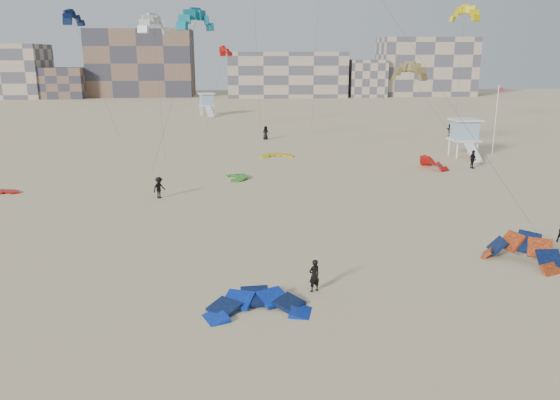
{
  "coord_description": "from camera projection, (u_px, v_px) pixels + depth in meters",
  "views": [
    {
      "loc": [
        -2.44,
        -24.61,
        11.16
      ],
      "look_at": [
        -0.32,
        6.0,
        3.0
      ],
      "focal_mm": 35.0,
      "sensor_mm": 36.0,
      "label": 1
    }
  ],
  "objects": [
    {
      "name": "kite_fly_navy",
      "position": [
        73.0,
        19.0,
        63.83
      ],
      "size": [
        5.79,
        4.76,
        15.55
      ],
      "rotation": [
        0.0,
        0.0,
        1.32
      ],
      "color": "#0C1F48",
      "rests_on": "ground"
    },
    {
      "name": "condo_east",
      "position": [
        425.0,
        67.0,
        155.3
      ],
      "size": [
        26.0,
        14.0,
        16.0
      ],
      "primitive_type": "cube",
      "color": "tan",
      "rests_on": "ground"
    },
    {
      "name": "kitesurfer_f",
      "position": [
        450.0,
        130.0,
        77.66
      ],
      "size": [
        0.56,
        1.61,
        1.72
      ],
      "primitive_type": "imported",
      "rotation": [
        0.0,
        0.0,
        -1.54
      ],
      "color": "black",
      "rests_on": "ground"
    },
    {
      "name": "kite_fly_olive",
      "position": [
        409.0,
        73.0,
        59.07
      ],
      "size": [
        8.28,
        5.71,
        9.79
      ],
      "rotation": [
        0.0,
        0.0,
        -0.61
      ],
      "color": "olive",
      "rests_on": "ground"
    },
    {
      "name": "kitesurfer_main",
      "position": [
        314.0,
        276.0,
        26.43
      ],
      "size": [
        0.71,
        0.62,
        1.65
      ],
      "primitive_type": "imported",
      "rotation": [
        0.0,
        0.0,
        3.61
      ],
      "color": "black",
      "rests_on": "ground"
    },
    {
      "name": "kite_fly_red",
      "position": [
        225.0,
        52.0,
        80.89
      ],
      "size": [
        4.97,
        4.38,
        11.91
      ],
      "rotation": [
        0.0,
        0.0,
        2.0
      ],
      "color": "#BA1000",
      "rests_on": "ground"
    },
    {
      "name": "kite_fly_yellow",
      "position": [
        465.0,
        15.0,
        76.72
      ],
      "size": [
        5.94,
        6.9,
        17.15
      ],
      "rotation": [
        0.0,
        0.0,
        -0.89
      ],
      "color": "#D1D105",
      "rests_on": "ground"
    },
    {
      "name": "kitesurfer_d",
      "position": [
        473.0,
        159.0,
        55.32
      ],
      "size": [
        0.6,
        1.15,
        1.87
      ],
      "primitive_type": "imported",
      "rotation": [
        0.0,
        0.0,
        1.7
      ],
      "color": "black",
      "rests_on": "ground"
    },
    {
      "name": "kite_ground_orange",
      "position": [
        520.0,
        263.0,
        30.28
      ],
      "size": [
        5.97,
        5.97,
        4.26
      ],
      "primitive_type": null,
      "rotation": [
        0.8,
        0.0,
        -0.87
      ],
      "color": "#E9471B",
      "rests_on": "ground"
    },
    {
      "name": "kitesurfer_e",
      "position": [
        266.0,
        133.0,
        74.4
      ],
      "size": [
        1.04,
        0.86,
        1.84
      ],
      "primitive_type": "imported",
      "rotation": [
        0.0,
        0.0,
        0.35
      ],
      "color": "black",
      "rests_on": "ground"
    },
    {
      "name": "kite_ground_green",
      "position": [
        236.0,
        179.0,
        50.96
      ],
      "size": [
        3.54,
        3.39,
        0.98
      ],
      "primitive_type": null,
      "rotation": [
        0.14,
        0.0,
        -1.36
      ],
      "color": "green",
      "rests_on": "ground"
    },
    {
      "name": "kite_fly_grey",
      "position": [
        154.0,
        26.0,
        55.55
      ],
      "size": [
        5.14,
        8.96,
        14.38
      ],
      "rotation": [
        0.0,
        0.0,
        0.92
      ],
      "color": "silver",
      "rests_on": "ground"
    },
    {
      "name": "kite_ground_blue",
      "position": [
        258.0,
        311.0,
        24.58
      ],
      "size": [
        4.76,
        4.98,
        2.08
      ],
      "primitive_type": null,
      "rotation": [
        0.23,
        0.0,
        0.08
      ],
      "color": "#0436BA",
      "rests_on": "ground"
    },
    {
      "name": "kite_ground_yellow",
      "position": [
        276.0,
        157.0,
        62.06
      ],
      "size": [
        3.8,
        3.97,
        0.66
      ],
      "primitive_type": null,
      "rotation": [
        0.06,
        0.0,
        0.11
      ],
      "color": "#D1D105",
      "rests_on": "ground"
    },
    {
      "name": "condo_fill_left",
      "position": [
        63.0,
        83.0,
        145.8
      ],
      "size": [
        12.0,
        10.0,
        8.0
      ],
      "primitive_type": "cube",
      "color": "brown",
      "rests_on": "ground"
    },
    {
      "name": "condo_fill_right",
      "position": [
        366.0,
        78.0,
        151.01
      ],
      "size": [
        10.0,
        10.0,
        10.0
      ],
      "primitive_type": "cube",
      "color": "tan",
      "rests_on": "ground"
    },
    {
      "name": "ground",
      "position": [
        295.0,
        290.0,
        26.76
      ],
      "size": [
        320.0,
        320.0,
        0.0
      ],
      "primitive_type": "plane",
      "color": "tan",
      "rests_on": "ground"
    },
    {
      "name": "kitesurfer_c",
      "position": [
        159.0,
        188.0,
        43.76
      ],
      "size": [
        1.24,
        1.27,
        1.75
      ],
      "primitive_type": "imported",
      "rotation": [
        0.0,
        0.0,
        0.84
      ],
      "color": "black",
      "rests_on": "ground"
    },
    {
      "name": "condo_west_b",
      "position": [
        142.0,
        63.0,
        151.63
      ],
      "size": [
        28.0,
        14.0,
        18.0
      ],
      "primitive_type": "cube",
      "color": "brown",
      "rests_on": "ground"
    },
    {
      "name": "condo_mid",
      "position": [
        286.0,
        74.0,
        151.22
      ],
      "size": [
        32.0,
        16.0,
        12.0
      ],
      "primitive_type": "cube",
      "color": "tan",
      "rests_on": "ground"
    },
    {
      "name": "lifeguard_tower_near",
      "position": [
        464.0,
        138.0,
        61.28
      ],
      "size": [
        3.1,
        5.86,
        4.28
      ],
      "rotation": [
        0.0,
        0.0,
        0.02
      ],
      "color": "white",
      "rests_on": "ground"
    },
    {
      "name": "kite_fly_teal_a",
      "position": [
        196.0,
        22.0,
        47.27
      ],
      "size": [
        6.77,
        4.77,
        14.02
      ],
      "rotation": [
        0.0,
        0.0,
        0.71
      ],
      "color": "#147388",
      "rests_on": "ground"
    },
    {
      "name": "lifeguard_tower_far",
      "position": [
        207.0,
        104.0,
        103.84
      ],
      "size": [
        3.56,
        6.08,
        4.2
      ],
      "rotation": [
        0.0,
        0.0,
        0.23
      ],
      "color": "white",
      "rests_on": "ground"
    },
    {
      "name": "flagpole",
      "position": [
        496.0,
        118.0,
        62.48
      ],
      "size": [
        0.64,
        0.1,
        7.91
      ],
      "color": "white",
      "rests_on": "ground"
    },
    {
      "name": "kite_ground_red_far",
      "position": [
        433.0,
        169.0,
        55.49
      ],
      "size": [
        4.57,
        4.53,
        3.76
      ],
      "primitive_type": null,
      "rotation": [
        0.83,
        0.0,
        1.84
      ],
      "color": "#BA1000",
      "rests_on": "ground"
    }
  ]
}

